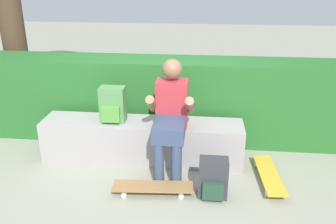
# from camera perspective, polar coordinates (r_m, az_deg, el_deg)

# --- Properties ---
(ground_plane) EXTENTS (24.00, 24.00, 0.00)m
(ground_plane) POSITION_cam_1_polar(r_m,az_deg,el_deg) (3.93, -4.99, -9.99)
(ground_plane) COLOR gray
(bench_main) EXTENTS (2.30, 0.45, 0.47)m
(bench_main) POSITION_cam_1_polar(r_m,az_deg,el_deg) (4.12, -4.18, -4.59)
(bench_main) COLOR #9D9797
(bench_main) RESTS_ON ground
(person_skater) EXTENTS (0.49, 0.62, 1.22)m
(person_skater) POSITION_cam_1_polar(r_m,az_deg,el_deg) (3.70, 0.44, -0.35)
(person_skater) COLOR #B73338
(person_skater) RESTS_ON ground
(skateboard_near_person) EXTENTS (0.81, 0.26, 0.09)m
(skateboard_near_person) POSITION_cam_1_polar(r_m,az_deg,el_deg) (3.57, -2.48, -12.05)
(skateboard_near_person) COLOR olive
(skateboard_near_person) RESTS_ON ground
(skateboard_beside_bench) EXTENTS (0.25, 0.81, 0.09)m
(skateboard_beside_bench) POSITION_cam_1_polar(r_m,az_deg,el_deg) (3.91, 16.04, -9.73)
(skateboard_beside_bench) COLOR gold
(skateboard_beside_bench) RESTS_ON ground
(backpack_on_bench) EXTENTS (0.28, 0.23, 0.40)m
(backpack_on_bench) POSITION_cam_1_polar(r_m,az_deg,el_deg) (4.01, -8.95, 1.13)
(backpack_on_bench) COLOR #51894C
(backpack_on_bench) RESTS_ON bench_main
(backpack_on_ground) EXTENTS (0.28, 0.23, 0.40)m
(backpack_on_ground) POSITION_cam_1_polar(r_m,az_deg,el_deg) (3.50, 7.33, -10.69)
(backpack_on_ground) COLOR #333338
(backpack_on_ground) RESTS_ON ground
(hedge_row) EXTENTS (4.94, 0.58, 1.05)m
(hedge_row) POSITION_cam_1_polar(r_m,az_deg,el_deg) (4.56, -1.35, 2.10)
(hedge_row) COLOR #266428
(hedge_row) RESTS_ON ground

